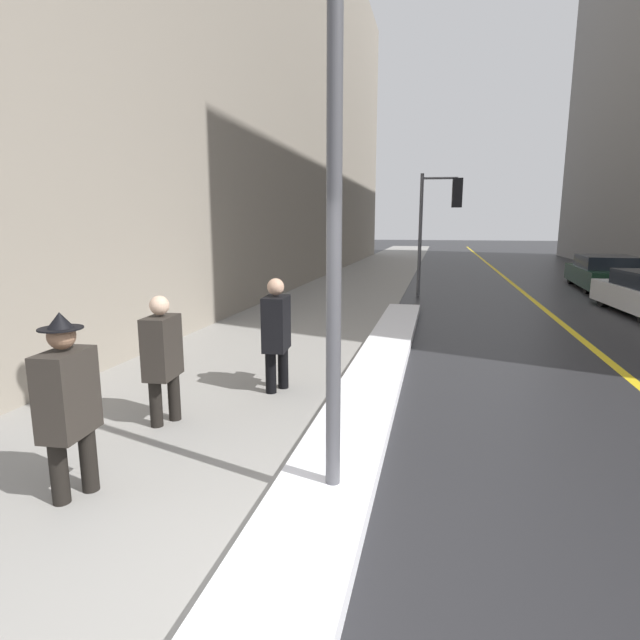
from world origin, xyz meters
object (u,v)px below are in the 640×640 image
pedestrian_in_fedora (68,399)px  parked_car_dark_green (605,273)px  lamp_post (335,98)px  pedestrian_with_shoulder_bag (277,330)px  pedestrian_in_glasses (162,354)px  traffic_light_near (443,208)px

pedestrian_in_fedora → parked_car_dark_green: (8.79, 16.61, -0.29)m
lamp_post → pedestrian_in_fedora: bearing=-168.1°
pedestrian_with_shoulder_bag → pedestrian_in_fedora: bearing=-19.3°
lamp_post → pedestrian_with_shoulder_bag: (-1.34, 2.61, -2.32)m
pedestrian_in_glasses → pedestrian_with_shoulder_bag: pedestrian_with_shoulder_bag is taller
pedestrian_in_glasses → parked_car_dark_green: bearing=144.4°
lamp_post → parked_car_dark_green: bearing=67.6°
pedestrian_with_shoulder_bag → traffic_light_near: bearing=163.2°
traffic_light_near → pedestrian_with_shoulder_bag: bearing=-108.6°
traffic_light_near → pedestrian_in_fedora: bearing=-109.2°
lamp_post → pedestrian_in_fedora: size_ratio=3.36×
lamp_post → pedestrian_in_glasses: (-2.24, 1.18, -2.35)m
traffic_light_near → pedestrian_with_shoulder_bag: traffic_light_near is taller
pedestrian_with_shoulder_bag → parked_car_dark_green: pedestrian_with_shoulder_bag is taller
pedestrian_with_shoulder_bag → parked_car_dark_green: bearing=144.6°
lamp_post → traffic_light_near: 12.92m
pedestrian_in_glasses → lamp_post: bearing=57.4°
lamp_post → parked_car_dark_green: size_ratio=1.09×
lamp_post → pedestrian_with_shoulder_bag: lamp_post is taller
lamp_post → pedestrian_with_shoulder_bag: size_ratio=3.40×
pedestrian_in_fedora → parked_car_dark_green: 18.79m
pedestrian_in_fedora → pedestrian_with_shoulder_bag: 3.16m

